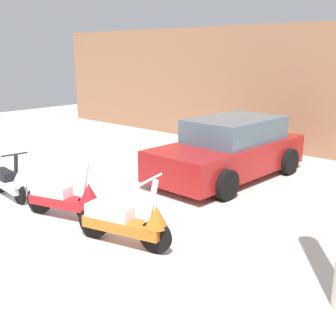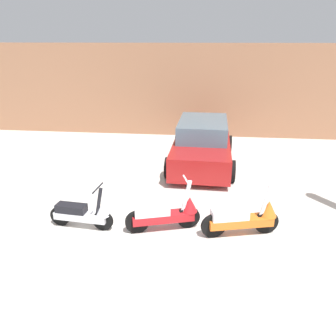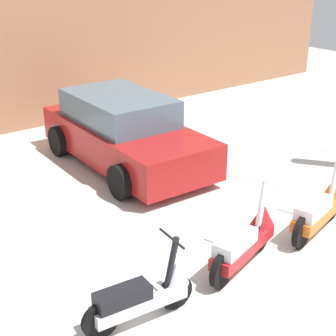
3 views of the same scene
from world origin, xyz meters
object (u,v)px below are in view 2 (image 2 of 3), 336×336
scooter_front_left (84,213)px  scooter_front_right (166,213)px  scooter_front_center (244,217)px  car_rear_left (202,144)px

scooter_front_left → scooter_front_right: scooter_front_right is taller
scooter_front_left → scooter_front_center: 3.28m
scooter_front_center → car_rear_left: 4.11m
scooter_front_right → scooter_front_center: scooter_front_center is taller
scooter_front_right → scooter_front_center: bearing=-17.4°
scooter_front_left → scooter_front_center: size_ratio=0.88×
car_rear_left → scooter_front_center: bearing=14.3°
scooter_front_left → scooter_front_center: scooter_front_center is taller
car_rear_left → scooter_front_left: bearing=-28.5°
scooter_front_center → scooter_front_left: bearing=167.5°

